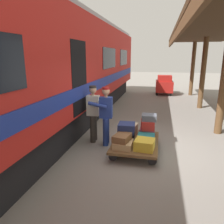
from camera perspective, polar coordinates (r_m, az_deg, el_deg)
name	(u,v)px	position (r m, az deg, el deg)	size (l,w,h in m)	color
ground_plane	(155,150)	(6.24, 11.16, -9.85)	(60.00, 60.00, 0.00)	gray
train_car	(31,73)	(6.80, -20.55, 9.53)	(3.02, 20.70, 4.00)	#B21E19
luggage_cart	(136,142)	(6.05, 6.24, -7.95)	(1.21, 1.79, 0.29)	brown
suitcase_yellow_case	(145,144)	(5.51, 8.53, -8.42)	(0.47, 0.46, 0.25)	gold
suitcase_cream_canvas	(129,129)	(6.47, 4.39, -4.57)	(0.45, 0.59, 0.30)	beige
suitcase_black_hardshell	(126,136)	(6.02, 3.70, -6.36)	(0.38, 0.59, 0.23)	black
suitcase_burgundy_valise	(147,132)	(6.43, 9.19, -5.19)	(0.42, 0.47, 0.22)	maroon
suitcase_tan_vintage	(123,144)	(5.58, 2.89, -8.45)	(0.47, 0.52, 0.16)	tan
suitcase_teal_softside	(146,139)	(5.98, 8.88, -6.91)	(0.46, 0.58, 0.19)	#1E666B
suitcase_brown_leather	(122,138)	(5.55, 2.67, -6.75)	(0.36, 0.51, 0.17)	brown
suitcase_red_plastic	(147,125)	(6.32, 9.30, -3.27)	(0.35, 0.42, 0.25)	#AD231E
suitcase_slate_roller	(149,117)	(6.27, 9.72, -1.41)	(0.41, 0.38, 0.17)	#4C515B
suitcase_navy_fabric	(126,128)	(5.93, 3.82, -4.18)	(0.43, 0.45, 0.26)	navy
porter_in_overalls	(105,114)	(6.24, -1.76, -0.54)	(0.69, 0.47, 1.70)	navy
porter_by_door	(94,112)	(6.51, -4.76, 0.04)	(0.68, 0.45, 1.70)	#332D28
baggage_tug	(164,85)	(15.19, 13.52, 6.89)	(1.16, 1.74, 1.30)	#B21E19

